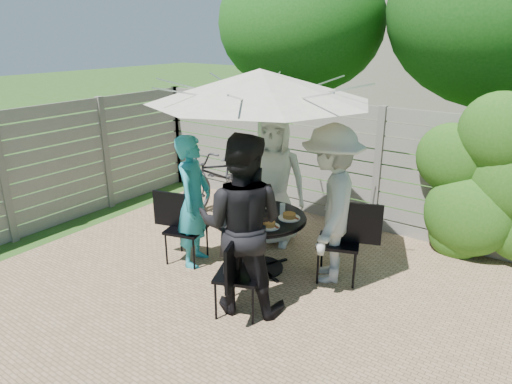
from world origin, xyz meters
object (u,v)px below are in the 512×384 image
Objects in this scene: chair_front at (239,290)px; chair_right at (339,256)px; chair_left at (186,242)px; umbrella at (260,85)px; person_back at (273,180)px; plate_back at (266,204)px; plate_right at (289,217)px; person_front at (241,225)px; coffee_cup at (271,205)px; glass_front at (263,219)px; plate_left at (231,211)px; glass_right at (283,209)px; syrup_jug at (256,208)px; plate_extra at (269,225)px; patio_table at (259,233)px; person_left at (194,202)px; chair_back at (274,221)px; glass_left at (236,212)px; person_right at (330,205)px; plate_front at (252,226)px; bicycle at (222,174)px.

chair_right is at bearing -44.87° from chair_front.
umbrella is at bearing 6.11° from chair_left.
person_back reaches higher than plate_back.
person_front is at bearing -91.30° from plate_right.
plate_right is 0.34m from coffee_cup.
glass_front is at bearing -67.27° from coffee_cup.
chair_left is at bearing -158.01° from plate_left.
syrup_jug is (-0.28, -0.17, 0.01)m from glass_right.
patio_table is at bearing 143.11° from plate_extra.
plate_extra is at bearing -106.54° from person_left.
glass_right is at bearing 44.15° from patio_table.
syrup_jug is (0.29, -0.87, 0.55)m from chair_back.
syrup_jug reaches higher than glass_front.
person_front is 1.07m from coffee_cup.
chair_right reaches higher than glass_left.
glass_front and glass_right have the same top height.
person_left is (-0.46, -1.08, -0.08)m from person_back.
coffee_cup is at bearing -95.44° from person_front.
plate_front is at bearing -66.55° from person_right.
chair_left is at bearing -172.61° from plate_extra.
glass_front reaches higher than coffee_cup.
umbrella is at bearing -17.66° from syrup_jug.
person_left is (-0.77, -0.31, 0.33)m from patio_table.
person_front is at bearing -63.95° from syrup_jug.
bicycle is (-1.55, 0.71, 0.26)m from chair_back.
syrup_jug is 0.08× the size of bicycle.
chair_back is at bearing 132.67° from plate_right.
person_front is at bearing -44.40° from plate_left.
glass_right is at bearing 82.97° from plate_front.
plate_front is (0.50, -1.23, 0.50)m from chair_back.
chair_left is (-0.58, -1.13, -0.63)m from person_back.
person_right reaches higher than glass_left.
chair_back is 3.27× the size of plate_back.
glass_right reaches higher than chair_back.
person_right is 13.38× the size of glass_left.
syrup_jug is at bearing -78.81° from plate_back.
bicycle is at bearing 140.11° from patio_table.
glass_right reaches higher than plate_right.
person_left reaches higher than chair_right.
plate_right is 1.86× the size of glass_front.
chair_right is at bearing 6.15° from chair_left.
chair_right is 0.96m from plate_extra.
glass_right is at bearing -7.20° from chair_right.
chair_right is 1.13m from plate_front.
person_front is at bearing -67.85° from umbrella.
plate_left is 0.15m from glass_left.
chair_right is at bearing 7.88° from coffee_cup.
glass_right is (0.01, 0.40, 0.00)m from glass_front.
glass_left is (-1.10, -0.56, 0.50)m from chair_right.
person_front is (1.21, -0.41, 0.68)m from chair_left.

